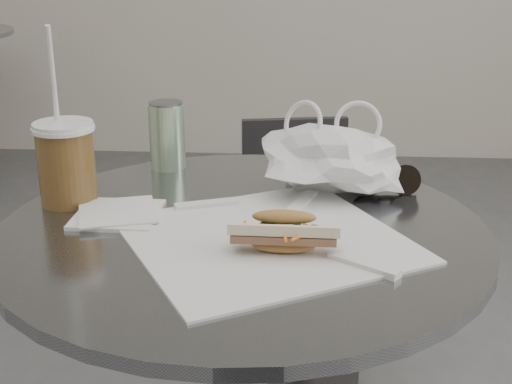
# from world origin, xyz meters

# --- Properties ---
(cafe_table) EXTENTS (0.76, 0.76, 0.74)m
(cafe_table) POSITION_xyz_m (0.00, 0.20, 0.47)
(cafe_table) COLOR slate
(cafe_table) RESTS_ON ground
(chair_far) EXTENTS (0.37, 0.39, 0.69)m
(chair_far) POSITION_xyz_m (0.09, 0.93, 0.31)
(chair_far) COLOR #303033
(chair_far) RESTS_ON ground
(sandwich_paper) EXTENTS (0.50, 0.49, 0.00)m
(sandwich_paper) POSITION_xyz_m (0.04, 0.15, 0.74)
(sandwich_paper) COLOR white
(sandwich_paper) RESTS_ON cafe_table
(banh_mi) EXTENTS (0.18, 0.07, 0.06)m
(banh_mi) POSITION_xyz_m (0.07, 0.11, 0.77)
(banh_mi) COLOR #BD8C47
(banh_mi) RESTS_ON sandwich_paper
(iced_coffee) EXTENTS (0.10, 0.10, 0.30)m
(iced_coffee) POSITION_xyz_m (-0.30, 0.29, 0.81)
(iced_coffee) COLOR brown
(iced_coffee) RESTS_ON cafe_table
(sunglasses) EXTENTS (0.12, 0.04, 0.05)m
(sunglasses) POSITION_xyz_m (0.23, 0.36, 0.76)
(sunglasses) COLOR black
(sunglasses) RESTS_ON cafe_table
(plastic_bag) EXTENTS (0.28, 0.25, 0.12)m
(plastic_bag) POSITION_xyz_m (0.14, 0.36, 0.80)
(plastic_bag) COLOR white
(plastic_bag) RESTS_ON cafe_table
(napkin_stack) EXTENTS (0.15, 0.15, 0.01)m
(napkin_stack) POSITION_xyz_m (-0.20, 0.23, 0.74)
(napkin_stack) COLOR white
(napkin_stack) RESTS_ON cafe_table
(drink_can) EXTENTS (0.07, 0.07, 0.13)m
(drink_can) POSITION_xyz_m (-0.17, 0.49, 0.80)
(drink_can) COLOR #669E5C
(drink_can) RESTS_ON cafe_table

